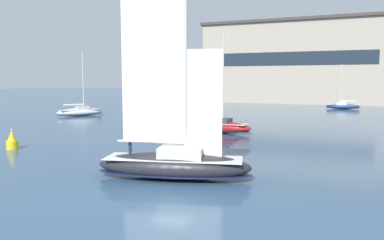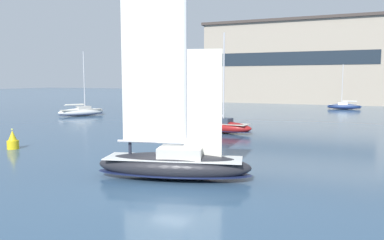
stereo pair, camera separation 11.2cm
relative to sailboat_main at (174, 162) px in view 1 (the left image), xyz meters
The scene contains 7 objects.
ground_plane 1.06m from the sailboat_main, 162.81° to the right, with size 400.00×400.00×0.00m, color #385675.
waterfront_building 82.68m from the sailboat_main, 92.66° to the left, with size 46.20×15.73×21.14m.
sailboat_main is the anchor object (origin of this frame).
sailboat_moored_near_marina 43.80m from the sailboat_main, 136.08° to the left, with size 6.14×7.74×10.77m.
sailboat_moored_mid_channel 20.59m from the sailboat_main, 100.80° to the left, with size 8.47×3.40×11.32m.
sailboat_moored_far_slip 63.38m from the sailboat_main, 81.62° to the left, with size 6.85×2.46×9.24m.
channel_buoy 17.75m from the sailboat_main, 168.44° to the left, with size 0.99×0.99×1.82m.
Camera 1 is at (9.63, -20.50, 6.11)m, focal length 35.00 mm.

